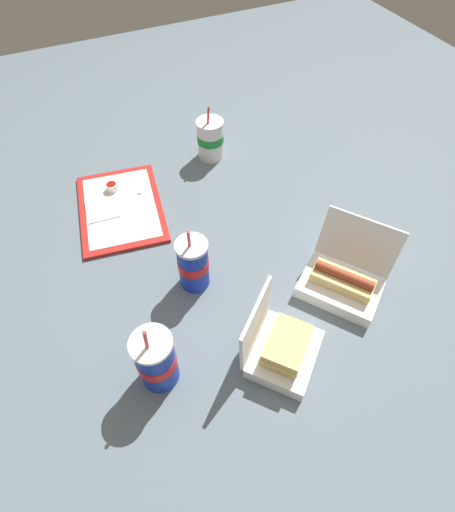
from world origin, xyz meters
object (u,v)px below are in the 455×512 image
at_px(food_tray, 121,208).
at_px(plastic_fork, 140,183).
at_px(soda_cup_left, 193,264).
at_px(ketchup_cup, 112,187).
at_px(clamshell_hotdog_left, 343,280).
at_px(soda_cup_center, 156,360).
at_px(clamshell_sandwich_right, 282,348).
at_px(soda_cup_corner, 210,139).

distance_m(food_tray, plastic_fork, 0.12).
xyz_separation_m(plastic_fork, soda_cup_left, (0.45, 0.02, 0.07)).
xyz_separation_m(ketchup_cup, plastic_fork, (0.01, 0.09, -0.01)).
bearing_deg(clamshell_hotdog_left, soda_cup_left, -118.22).
xyz_separation_m(food_tray, plastic_fork, (-0.08, 0.09, 0.01)).
relative_size(clamshell_hotdog_left, soda_cup_center, 1.23).
relative_size(clamshell_sandwich_right, soda_cup_corner, 1.17).
height_order(ketchup_cup, clamshell_sandwich_right, clamshell_sandwich_right).
relative_size(food_tray, soda_cup_center, 1.73).
height_order(clamshell_sandwich_right, clamshell_hotdog_left, clamshell_sandwich_right).
distance_m(food_tray, ketchup_cup, 0.09).
height_order(plastic_fork, soda_cup_corner, soda_cup_corner).
height_order(food_tray, clamshell_sandwich_right, clamshell_sandwich_right).
bearing_deg(food_tray, clamshell_sandwich_right, 18.32).
bearing_deg(clamshell_hotdog_left, plastic_fork, -149.54).
distance_m(plastic_fork, clamshell_sandwich_right, 0.76).
height_order(ketchup_cup, clamshell_hotdog_left, clamshell_hotdog_left).
bearing_deg(plastic_fork, ketchup_cup, -76.76).
xyz_separation_m(clamshell_hotdog_left, soda_cup_left, (-0.19, -0.36, 0.04)).
height_order(ketchup_cup, soda_cup_corner, soda_cup_corner).
bearing_deg(food_tray, clamshell_hotdog_left, 39.90).
distance_m(food_tray, clamshell_sandwich_right, 0.70).
bearing_deg(soda_cup_left, food_tray, -163.08).
relative_size(plastic_fork, clamshell_hotdog_left, 0.38).
bearing_deg(soda_cup_corner, soda_cup_center, -31.55).
height_order(food_tray, plastic_fork, plastic_fork).
xyz_separation_m(ketchup_cup, soda_cup_center, (0.68, -0.06, 0.06)).
height_order(ketchup_cup, plastic_fork, ketchup_cup).
bearing_deg(clamshell_sandwich_right, soda_cup_center, -105.17).
bearing_deg(soda_cup_corner, clamshell_hotdog_left, 7.52).
bearing_deg(plastic_fork, food_tray, -30.26).
bearing_deg(soda_cup_center, ketchup_cup, 174.75).
distance_m(plastic_fork, soda_cup_corner, 0.30).
bearing_deg(clamshell_hotdog_left, soda_cup_center, -87.05).
xyz_separation_m(soda_cup_left, soda_cup_corner, (-0.50, 0.26, -0.01)).
distance_m(food_tray, soda_cup_left, 0.39).
xyz_separation_m(clamshell_sandwich_right, soda_cup_corner, (-0.80, 0.16, 0.03)).
height_order(clamshell_hotdog_left, soda_cup_corner, soda_cup_corner).
relative_size(food_tray, clamshell_sandwich_right, 1.69).
height_order(plastic_fork, clamshell_sandwich_right, clamshell_sandwich_right).
xyz_separation_m(food_tray, clamshell_sandwich_right, (0.66, 0.22, 0.04)).
bearing_deg(plastic_fork, clamshell_sandwich_right, 28.03).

